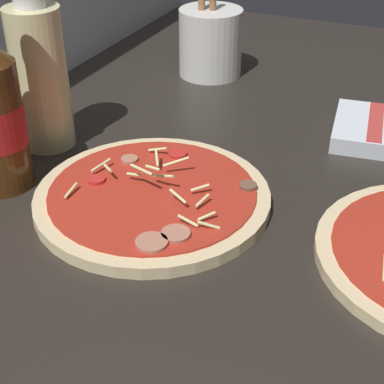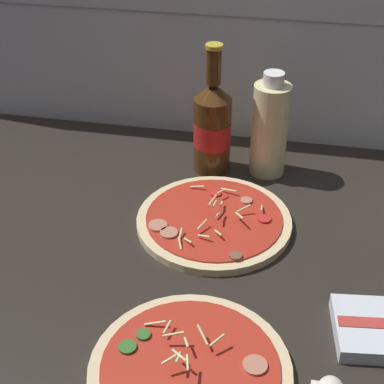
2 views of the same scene
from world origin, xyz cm
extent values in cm
cube|color=#28231E|center=(0.00, 0.00, 1.25)|extent=(160.00, 90.00, 2.50)
cylinder|color=beige|center=(-2.26, 11.08, 3.24)|extent=(28.20, 28.20, 1.47)
cylinder|color=#B22D1E|center=(-2.26, 11.08, 4.12)|extent=(24.82, 24.82, 0.30)
cylinder|color=brown|center=(3.04, 0.91, 4.47)|extent=(2.15, 2.15, 0.40)
cylinder|color=red|center=(6.74, 11.95, 4.47)|extent=(2.45, 2.45, 0.40)
cylinder|color=#B7755B|center=(-9.19, 4.73, 4.47)|extent=(3.16, 3.16, 0.40)
cylinder|color=red|center=(-3.17, 18.25, 4.47)|extent=(2.16, 2.16, 0.40)
cylinder|color=#B7755B|center=(-11.57, 6.37, 4.47)|extent=(3.43, 3.43, 0.40)
cylinder|color=#B7755B|center=(2.88, 17.03, 4.47)|extent=(2.19, 2.19, 0.40)
cylinder|color=beige|center=(6.01, 14.48, 4.95)|extent=(0.52, 2.70, 1.12)
cylinder|color=beige|center=(-1.39, 14.02, 5.26)|extent=(0.37, 1.83, 0.54)
cylinder|color=beige|center=(-6.92, 19.38, 4.79)|extent=(2.72, 0.47, 0.77)
cylinder|color=beige|center=(-2.17, 10.91, 7.33)|extent=(0.65, 1.98, 0.43)
cylinder|color=beige|center=(-1.26, 10.02, 5.95)|extent=(0.79, 2.97, 1.14)
cylinder|color=beige|center=(2.43, 10.13, 5.94)|extent=(1.99, 3.01, 1.30)
cylinder|color=beige|center=(-3.73, 6.99, 5.35)|extent=(1.58, 2.74, 0.78)
cylinder|color=beige|center=(-5.39, 2.79, 4.85)|extent=(1.81, 1.72, 0.78)
cylinder|color=beige|center=(-2.93, 4.33, 5.01)|extent=(2.33, 0.98, 0.78)
cylinder|color=beige|center=(-2.02, 17.21, 5.72)|extent=(1.50, 1.86, 0.46)
cylinder|color=beige|center=(-0.74, 19.06, 5.04)|extent=(3.21, 1.23, 0.69)
cylinder|color=beige|center=(-7.01, 4.29, 4.85)|extent=(0.36, 2.45, 1.10)
cylinder|color=beige|center=(-2.80, 12.08, 7.15)|extent=(1.18, 3.33, 0.46)
cylinder|color=beige|center=(-6.63, 2.02, 4.69)|extent=(1.27, 2.48, 1.13)
cylinder|color=beige|center=(-0.64, 5.60, 5.09)|extent=(1.68, 2.03, 0.81)
cylinder|color=beige|center=(2.89, 13.02, 5.52)|extent=(2.48, 1.70, 1.20)
cylinder|color=beige|center=(5.43, 31.44, 12.09)|extent=(7.33, 7.33, 19.19)
cylinder|color=silver|center=(39.49, 20.87, 8.28)|extent=(11.05, 11.05, 11.56)
cylinder|color=olive|center=(38.57, 22.20, 13.96)|extent=(2.27, 2.09, 13.71)
cylinder|color=olive|center=(39.26, 20.41, 13.79)|extent=(2.54, 2.10, 13.37)
cube|color=silver|center=(26.05, -10.30, 3.70)|extent=(15.20, 12.95, 2.40)
cube|color=#B73833|center=(26.05, -10.30, 4.98)|extent=(13.38, 3.63, 0.16)
camera|label=1|loc=(-54.23, -17.13, 41.72)|focal=55.00mm
camera|label=2|loc=(10.33, -73.37, 68.06)|focal=55.00mm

